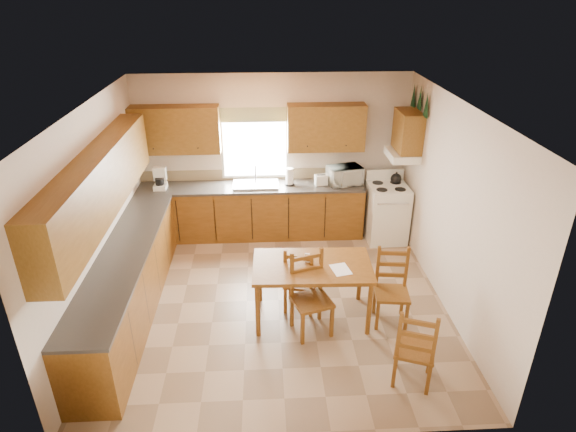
{
  "coord_description": "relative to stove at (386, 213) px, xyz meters",
  "views": [
    {
      "loc": [
        -0.16,
        -5.48,
        3.99
      ],
      "look_at": [
        0.15,
        0.3,
        1.15
      ],
      "focal_mm": 30.0,
      "sensor_mm": 36.0,
      "label": 1
    }
  ],
  "objects": [
    {
      "name": "window_frame",
      "position": [
        -2.18,
        0.53,
        1.08
      ],
      "size": [
        1.13,
        0.02,
        1.18
      ],
      "primitive_type": "cube",
      "color": "white",
      "rests_on": "wall_back"
    },
    {
      "name": "pine_decal_b",
      "position": [
        0.33,
        -0.04,
        1.95
      ],
      "size": [
        0.22,
        0.22,
        0.36
      ],
      "primitive_type": "cone",
      "color": "black",
      "rests_on": "wall_right"
    },
    {
      "name": "wall_back",
      "position": [
        -1.88,
        0.56,
        0.88
      ],
      "size": [
        4.5,
        4.5,
        0.0
      ],
      "primitive_type": "plane",
      "color": "beige",
      "rests_on": "floor"
    },
    {
      "name": "chair_near_left",
      "position": [
        -1.59,
        -1.87,
        0.0
      ],
      "size": [
        0.49,
        0.47,
        0.95
      ],
      "primitive_type": "cube",
      "rotation": [
        0.0,
        0.0,
        2.88
      ],
      "color": "brown",
      "rests_on": "floor"
    },
    {
      "name": "table_card",
      "position": [
        -1.51,
        -2.01,
        0.38
      ],
      "size": [
        0.09,
        0.05,
        0.12
      ],
      "primitive_type": "cube",
      "rotation": [
        0.0,
        0.0,
        -0.37
      ],
      "color": "white",
      "rests_on": "dining_table"
    },
    {
      "name": "upper_cab_left",
      "position": [
        -3.96,
        -1.84,
        1.38
      ],
      "size": [
        0.33,
        3.6,
        0.75
      ],
      "primitive_type": "cube",
      "color": "brown",
      "rests_on": "wall_left"
    },
    {
      "name": "wall_front",
      "position": [
        -1.88,
        -3.94,
        0.88
      ],
      "size": [
        4.5,
        4.5,
        0.0
      ],
      "primitive_type": "plane",
      "color": "beige",
      "rests_on": "floor"
    },
    {
      "name": "chair_near_right",
      "position": [
        -0.47,
        -3.25,
        0.02
      ],
      "size": [
        0.53,
        0.51,
        0.99
      ],
      "primitive_type": "cube",
      "rotation": [
        0.0,
        0.0,
        2.79
      ],
      "color": "brown",
      "rests_on": "floor"
    },
    {
      "name": "window_valance",
      "position": [
        -2.18,
        0.5,
        1.58
      ],
      "size": [
        1.19,
        0.01,
        0.24
      ],
      "primitive_type": "cube",
      "color": "#4C6730",
      "rests_on": "wall_back"
    },
    {
      "name": "table_paper",
      "position": [
        -1.12,
        -2.2,
        0.32
      ],
      "size": [
        0.27,
        0.32,
        0.0
      ],
      "primitive_type": "cube",
      "rotation": [
        0.0,
        0.0,
        0.22
      ],
      "color": "white",
      "rests_on": "dining_table"
    },
    {
      "name": "range_hood",
      "position": [
        0.15,
        -0.04,
        1.05
      ],
      "size": [
        0.44,
        0.62,
        0.12
      ],
      "primitive_type": "cube",
      "color": "white",
      "rests_on": "wall_right"
    },
    {
      "name": "wall_right",
      "position": [
        0.37,
        -1.69,
        0.88
      ],
      "size": [
        4.5,
        4.5,
        0.0
      ],
      "primitive_type": "plane",
      "color": "beige",
      "rests_on": "floor"
    },
    {
      "name": "chair_far_left",
      "position": [
        -1.49,
        -2.37,
        0.06
      ],
      "size": [
        0.55,
        0.54,
        1.06
      ],
      "primitive_type": "cube",
      "rotation": [
        0.0,
        0.0,
        0.3
      ],
      "color": "brown",
      "rests_on": "floor"
    },
    {
      "name": "floor",
      "position": [
        -1.88,
        -1.69,
        -0.47
      ],
      "size": [
        4.5,
        4.5,
        0.0
      ],
      "primitive_type": "plane",
      "color": "#937758",
      "rests_on": "ground"
    },
    {
      "name": "pine_decal_a",
      "position": [
        0.33,
        -0.36,
        1.91
      ],
      "size": [
        0.22,
        0.22,
        0.36
      ],
      "primitive_type": "cone",
      "color": "black",
      "rests_on": "wall_right"
    },
    {
      "name": "microwave",
      "position": [
        -0.69,
        0.26,
        0.6
      ],
      "size": [
        0.58,
        0.49,
        0.3
      ],
      "primitive_type": "imported",
      "rotation": [
        0.0,
        0.0,
        0.27
      ],
      "color": "white",
      "rests_on": "counter_back"
    },
    {
      "name": "lower_cab_back",
      "position": [
        -2.25,
        0.26,
        -0.03
      ],
      "size": [
        3.75,
        0.6,
        0.88
      ],
      "primitive_type": "cube",
      "color": "brown",
      "rests_on": "floor"
    },
    {
      "name": "backsplash",
      "position": [
        -2.25,
        0.55,
        0.54
      ],
      "size": [
        3.75,
        0.01,
        0.18
      ],
      "primitive_type": "cube",
      "color": "#857351",
      "rests_on": "counter_back"
    },
    {
      "name": "chair_far_right",
      "position": [
        -0.46,
        -2.23,
        0.03
      ],
      "size": [
        0.46,
        0.45,
        1.0
      ],
      "primitive_type": "cube",
      "rotation": [
        0.0,
        0.0,
        -0.11
      ],
      "color": "brown",
      "rests_on": "floor"
    },
    {
      "name": "sink_basin",
      "position": [
        -2.18,
        0.26,
        0.47
      ],
      "size": [
        0.75,
        0.45,
        0.04
      ],
      "primitive_type": "cube",
      "color": "silver",
      "rests_on": "counter_back"
    },
    {
      "name": "upper_cab_back_right",
      "position": [
        -1.02,
        0.39,
        1.38
      ],
      "size": [
        1.25,
        0.33,
        0.75
      ],
      "primitive_type": "cube",
      "color": "brown",
      "rests_on": "wall_back"
    },
    {
      "name": "stove",
      "position": [
        0.0,
        0.0,
        0.0
      ],
      "size": [
        0.66,
        0.68,
        0.95
      ],
      "primitive_type": "cube",
      "rotation": [
        0.0,
        0.0,
        0.03
      ],
      "color": "white",
      "rests_on": "floor"
    },
    {
      "name": "lower_cab_left",
      "position": [
        -3.83,
        -1.84,
        -0.03
      ],
      "size": [
        0.6,
        3.6,
        0.88
      ],
      "primitive_type": "cube",
      "color": "brown",
      "rests_on": "floor"
    },
    {
      "name": "dining_table",
      "position": [
        -1.46,
        -2.07,
        -0.08
      ],
      "size": [
        1.51,
        0.9,
        0.8
      ],
      "primitive_type": "cube",
      "rotation": [
        0.0,
        0.0,
        -0.03
      ],
      "color": "brown",
      "rests_on": "floor"
    },
    {
      "name": "window_pane",
      "position": [
        -2.18,
        0.52,
        1.08
      ],
      "size": [
        1.05,
        0.01,
        1.1
      ],
      "primitive_type": "cube",
      "color": "white",
      "rests_on": "wall_back"
    },
    {
      "name": "toaster",
      "position": [
        -1.09,
        0.25,
        0.53
      ],
      "size": [
        0.23,
        0.16,
        0.17
      ],
      "primitive_type": "cube",
      "rotation": [
        0.0,
        0.0,
        0.17
      ],
      "color": "white",
      "rests_on": "counter_back"
    },
    {
      "name": "upper_cab_back_left",
      "position": [
        -3.43,
        0.39,
        1.38
      ],
      "size": [
        1.41,
        0.33,
        0.75
      ],
      "primitive_type": "cube",
      "color": "brown",
      "rests_on": "wall_back"
    },
    {
      "name": "upper_cab_stove",
      "position": [
        0.2,
        -0.04,
        1.43
      ],
      "size": [
        0.33,
        0.62,
        0.62
      ],
      "primitive_type": "cube",
      "color": "brown",
      "rests_on": "wall_right"
    },
    {
      "name": "counter_left",
      "position": [
        -3.83,
        -1.84,
        0.43
      ],
      "size": [
        0.63,
        3.6,
        0.04
      ],
      "primitive_type": "cube",
      "color": "#39342F",
      "rests_on": "lower_cab_left"
    },
    {
      "name": "pine_decal_c",
      "position": [
        0.33,
        0.28,
        1.91
      ],
      "size": [
        0.22,
        0.22,
        0.36
      ],
      "primitive_type": "cone",
      "color": "black",
      "rests_on": "wall_right"
    },
    {
      "name": "wall_left",
      "position": [
        -4.13,
        -1.69,
        0.88
      ],
      "size": [
        4.5,
        4.5,
        0.0
      ],
      "primitive_type": "plane",
      "color": "beige",
      "rests_on": "floor"
    },
    {
      "name": "counter_back",
      "position": [
        -2.25,
        0.26,
        0.43
      ],
      "size": [
        3.75,
        0.63,
        0.04
      ],
      "primitive_type": "cube",
      "color": "#39342F",
      "rests_on": "lower_cab_back"
    },
    {
      "name": "coffeemaker",
      "position": [
        -3.74,
        0.21,
        0.63
      ],
      "size": [
        0.23,
        0.27,
        0.36
      ],
      "primitive_type": "cube",
      "rotation": [
        0.0,
        0.0,
        -0.08
      ],
      "color": "white",
      "rests_on": "counter_back"
    },
    {
      "name": "ceiling",
      "position": [
        -1.88,
        -1.69,
        2.23
      ],
      "size": [
        4.5,
        4.5,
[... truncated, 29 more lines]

